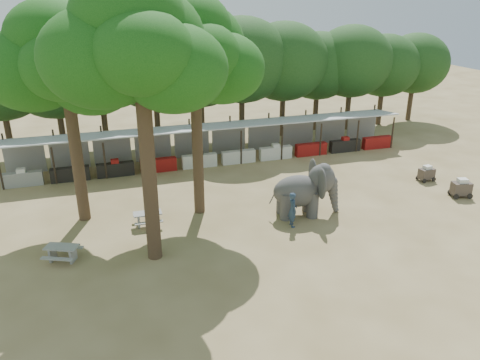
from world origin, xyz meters
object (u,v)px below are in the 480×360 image
object	(u,v)px
yard_tree_center	(135,47)
yard_tree_left	(61,60)
handler	(293,210)
yard_tree_back	(190,51)
cart_front	(461,188)
picnic_table_far	(148,217)
cart_back	(427,173)
picnic_table_near	(62,251)
elephant	(306,190)

from	to	relation	value
yard_tree_center	yard_tree_left	bearing A→B (deg)	120.96
yard_tree_left	handler	bearing A→B (deg)	-22.71
yard_tree_back	cart_front	bearing A→B (deg)	-10.70
picnic_table_far	cart_front	world-z (taller)	cart_front
handler	cart_back	world-z (taller)	handler
yard_tree_left	yard_tree_center	xyz separation A→B (m)	(3.00, -5.00, 1.01)
yard_tree_center	picnic_table_near	distance (m)	9.57
handler	picnic_table_near	xyz separation A→B (m)	(-11.09, 0.02, -0.46)
handler	cart_front	xyz separation A→B (m)	(10.91, 0.43, -0.37)
picnic_table_near	cart_front	distance (m)	22.00
handler	picnic_table_far	bearing A→B (deg)	78.00
yard_tree_back	picnic_table_far	distance (m)	8.59
cart_front	picnic_table_far	bearing A→B (deg)	-172.81
yard_tree_left	handler	xyz separation A→B (m)	(10.27, -4.30, -7.27)
yard_tree_left	picnic_table_near	world-z (taller)	yard_tree_left
elephant	cart_back	xyz separation A→B (m)	(9.43, 2.10, -0.93)
yard_tree_left	cart_front	bearing A→B (deg)	-10.35
yard_tree_back	yard_tree_center	bearing A→B (deg)	-126.86
handler	cart_front	world-z (taller)	handler
yard_tree_left	cart_back	world-z (taller)	yard_tree_left
elephant	cart_back	world-z (taller)	elephant
handler	cart_front	distance (m)	10.92
yard_tree_left	elephant	xyz separation A→B (m)	(11.48, -3.22, -6.77)
handler	elephant	bearing A→B (deg)	-42.08
picnic_table_far	yard_tree_back	bearing A→B (deg)	20.30
yard_tree_back	elephant	distance (m)	9.25
yard_tree_left	picnic_table_near	xyz separation A→B (m)	(-0.83, -4.28, -7.73)
yard_tree_center	picnic_table_near	bearing A→B (deg)	169.26
yard_tree_center	handler	distance (m)	11.04
yard_tree_back	picnic_table_near	distance (m)	11.07
yard_tree_left	picnic_table_near	distance (m)	8.87
yard_tree_center	yard_tree_back	distance (m)	5.04
yard_tree_left	cart_front	distance (m)	22.84
picnic_table_near	cart_back	xyz separation A→B (m)	(21.74, 3.15, 0.03)
yard_tree_back	elephant	xyz separation A→B (m)	(5.49, -2.22, -7.11)
elephant	cart_back	bearing A→B (deg)	21.08
yard_tree_back	cart_front	size ratio (longest dim) A/B	8.67
yard_tree_back	picnic_table_near	size ratio (longest dim) A/B	6.16
picnic_table_far	handler	bearing A→B (deg)	-17.25
picnic_table_far	cart_back	bearing A→B (deg)	3.89
yard_tree_back	cart_back	bearing A→B (deg)	-0.47
yard_tree_center	cart_front	xyz separation A→B (m)	(18.17, 1.13, -8.65)
yard_tree_center	handler	size ratio (longest dim) A/B	6.48
picnic_table_far	cart_back	xyz separation A→B (m)	(17.67, 0.83, 0.04)
yard_tree_center	picnic_table_far	size ratio (longest dim) A/B	8.33
yard_tree_center	elephant	xyz separation A→B (m)	(8.48, 1.78, -7.78)
yard_tree_left	picnic_table_far	xyz separation A→B (m)	(3.24, -1.96, -7.74)
yard_tree_center	yard_tree_back	size ratio (longest dim) A/B	1.06
yard_tree_center	elephant	distance (m)	11.65
picnic_table_near	cart_front	world-z (taller)	cart_front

